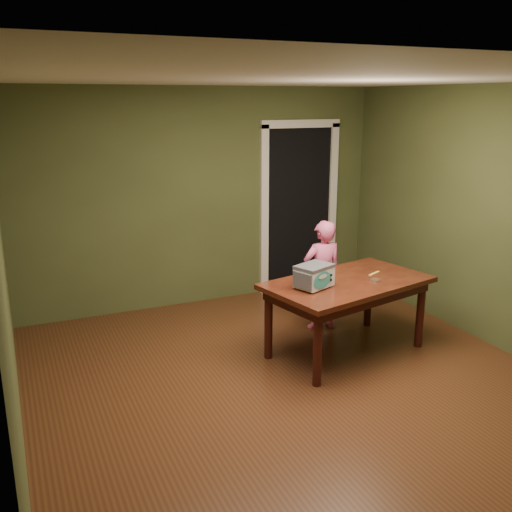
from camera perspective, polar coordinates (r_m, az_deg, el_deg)
The scene contains 8 objects.
floor at distance 5.14m, azimuth 4.41°, elevation -13.05°, with size 5.00×5.00×0.00m, color #4F2E16.
room_shell at distance 4.58m, azimuth 4.85°, elevation 6.06°, with size 4.52×5.02×2.61m.
doorway at distance 7.71m, azimuth 3.22°, elevation 5.01°, with size 1.10×0.66×2.25m.
dining_table at distance 5.63m, azimuth 9.12°, elevation -3.40°, with size 1.76×1.22×0.75m.
toy_oven at distance 5.31m, azimuth 5.83°, elevation -1.95°, with size 0.41×0.35×0.22m.
baking_pan at distance 5.62m, azimuth 11.84°, elevation -2.36°, with size 0.10×0.10×0.02m.
spatula at distance 5.86m, azimuth 11.75°, elevation -1.70°, with size 0.18×0.03×0.01m, color #E0D161.
child at distance 6.20m, azimuth 6.62°, elevation -1.94°, with size 0.44×0.29×1.21m, color pink.
Camera 1 is at (-2.20, -3.95, 2.45)m, focal length 40.00 mm.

